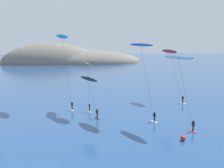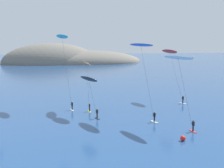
{
  "view_description": "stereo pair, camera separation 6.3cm",
  "coord_description": "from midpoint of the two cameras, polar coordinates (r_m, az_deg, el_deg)",
  "views": [
    {
      "loc": [
        -10.15,
        -18.2,
        12.42
      ],
      "look_at": [
        -0.04,
        27.43,
        5.54
      ],
      "focal_mm": 45.0,
      "sensor_mm": 36.0,
      "label": 1
    },
    {
      "loc": [
        -10.09,
        -18.21,
        12.42
      ],
      "look_at": [
        -0.04,
        27.43,
        5.54
      ],
      "focal_mm": 45.0,
      "sensor_mm": 36.0,
      "label": 2
    }
  ],
  "objects": [
    {
      "name": "kitesurfer_cyan",
      "position": [
        54.79,
        -10.02,
        8.31
      ],
      "size": [
        3.11,
        7.12,
        14.08
      ],
      "color": "silver",
      "rests_on": "ground"
    },
    {
      "name": "kitesurfer_orange",
      "position": [
        51.98,
        -5.16,
        3.42
      ],
      "size": [
        1.61,
        5.43,
        9.09
      ],
      "color": "yellow",
      "rests_on": "ground"
    },
    {
      "name": "kitesurfer_blue",
      "position": [
        46.33,
        6.01,
        6.97
      ],
      "size": [
        3.35,
        7.55,
        12.41
      ],
      "color": "silver",
      "rests_on": "ground"
    },
    {
      "name": "kitesurfer_red",
      "position": [
        61.94,
        11.75,
        5.77
      ],
      "size": [
        3.05,
        7.99,
        11.09
      ],
      "color": "silver",
      "rests_on": "ground"
    },
    {
      "name": "kitesurfer_black",
      "position": [
        47.51,
        -4.68,
        0.47
      ],
      "size": [
        3.32,
        5.43,
        6.91
      ],
      "color": "#2D2D33",
      "rests_on": "ground"
    },
    {
      "name": "marker_buoy",
      "position": [
        37.59,
        14.19,
        -10.62
      ],
      "size": [
        0.7,
        0.7,
        0.7
      ],
      "primitive_type": "sphere",
      "color": "red",
      "rests_on": "ground"
    },
    {
      "name": "kitesurfer_white",
      "position": [
        42.26,
        13.48,
        4.13
      ],
      "size": [
        2.87,
        7.17,
        10.63
      ],
      "color": "red",
      "rests_on": "ground"
    },
    {
      "name": "headland_island",
      "position": [
        177.2,
        -8.06,
        4.27
      ],
      "size": [
        88.48,
        42.03,
        24.55
      ],
      "color": "slate",
      "rests_on": "ground"
    }
  ]
}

